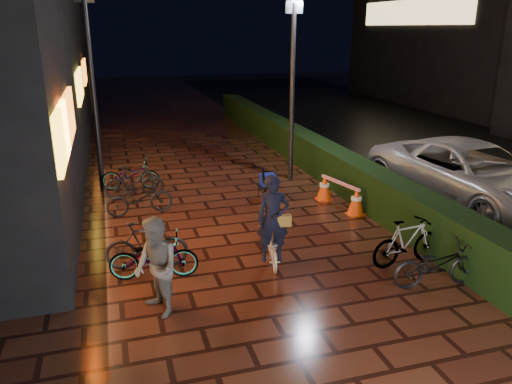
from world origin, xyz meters
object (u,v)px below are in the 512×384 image
object	(u,v)px
van	(471,174)
cyclist	(273,232)
bystander_person	(156,268)
traffic_barrier	(340,194)
cart_assembly	(268,181)

from	to	relation	value
van	cyclist	distance (m)	6.05
van	cyclist	world-z (taller)	cyclist
van	bystander_person	bearing A→B (deg)	-167.51
bystander_person	van	xyz separation A→B (m)	(8.00, 2.92, -0.01)
traffic_barrier	cart_assembly	world-z (taller)	cart_assembly
van	cart_assembly	xyz separation A→B (m)	(-4.73, 1.73, -0.28)
cyclist	traffic_barrier	world-z (taller)	cyclist
traffic_barrier	cart_assembly	distance (m)	1.85
van	cart_assembly	distance (m)	5.05
bystander_person	cyclist	distance (m)	2.49
cyclist	cart_assembly	bearing A→B (deg)	73.63
bystander_person	van	world-z (taller)	bystander_person
van	cyclist	xyz separation A→B (m)	(-5.77, -1.81, -0.13)
traffic_barrier	cart_assembly	size ratio (longest dim) A/B	1.67
traffic_barrier	cyclist	bearing A→B (deg)	-135.63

